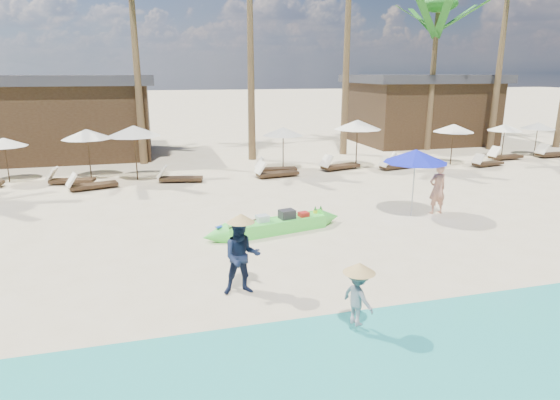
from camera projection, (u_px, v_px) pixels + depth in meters
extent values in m
plane|color=beige|center=(283.00, 265.00, 11.08)|extent=(240.00, 240.00, 0.00)
cube|color=#4AE445|center=(275.00, 226.00, 13.34)|extent=(3.08, 1.26, 0.36)
cube|color=white|center=(275.00, 226.00, 13.34)|extent=(2.63, 1.00, 0.16)
cube|color=#262628|center=(287.00, 215.00, 13.44)|extent=(0.49, 0.42, 0.33)
cube|color=silver|center=(262.00, 220.00, 13.15)|extent=(0.39, 0.35, 0.27)
cube|color=#AD1C17|center=(304.00, 216.00, 13.65)|extent=(0.33, 0.29, 0.21)
cylinder|color=#AD1C17|center=(244.00, 226.00, 12.92)|extent=(0.21, 0.21, 0.09)
cylinder|color=#262628|center=(237.00, 228.00, 12.74)|extent=(0.19, 0.19, 0.08)
sphere|color=tan|center=(227.00, 228.00, 12.64)|extent=(0.17, 0.17, 0.17)
cylinder|color=yellow|center=(315.00, 213.00, 13.97)|extent=(0.13, 0.13, 0.17)
cylinder|color=yellow|center=(321.00, 212.00, 14.05)|extent=(0.13, 0.13, 0.17)
imported|color=tan|center=(438.00, 189.00, 14.98)|extent=(0.61, 0.41, 1.64)
imported|color=#131C35|center=(242.00, 257.00, 9.49)|extent=(0.82, 0.66, 1.60)
imported|color=gray|center=(358.00, 297.00, 8.01)|extent=(0.59, 0.76, 1.03)
cylinder|color=#99999E|center=(413.00, 184.00, 14.68)|extent=(0.05, 0.05, 2.07)
cone|color=#131DBA|center=(416.00, 156.00, 14.44)|extent=(1.98, 1.98, 0.41)
cylinder|color=#362616|center=(7.00, 161.00, 19.28)|extent=(0.05, 0.05, 1.81)
cone|color=white|center=(4.00, 142.00, 19.08)|extent=(1.81, 1.81, 0.36)
cylinder|color=#362616|center=(89.00, 155.00, 19.90)|extent=(0.05, 0.05, 2.07)
cone|color=white|center=(87.00, 134.00, 19.66)|extent=(2.07, 2.07, 0.41)
cube|color=#362616|center=(72.00, 180.00, 19.14)|extent=(1.80, 0.85, 0.12)
cube|color=white|center=(52.00, 174.00, 18.99)|extent=(0.48, 0.62, 0.51)
cube|color=#362616|center=(94.00, 185.00, 18.29)|extent=(1.87, 1.06, 0.13)
cube|color=white|center=(71.00, 180.00, 17.81)|extent=(0.55, 0.66, 0.52)
cylinder|color=#362616|center=(136.00, 154.00, 19.65)|extent=(0.06, 0.06, 2.24)
cone|color=white|center=(134.00, 131.00, 19.40)|extent=(2.24, 2.24, 0.45)
cube|color=#362616|center=(181.00, 179.00, 19.47)|extent=(1.82, 0.90, 0.12)
cube|color=white|center=(162.00, 172.00, 19.35)|extent=(0.50, 0.63, 0.51)
cylinder|color=#362616|center=(283.00, 149.00, 21.79)|extent=(0.05, 0.05, 1.94)
cone|color=white|center=(283.00, 131.00, 21.57)|extent=(1.94, 1.94, 0.39)
cube|color=#362616|center=(278.00, 174.00, 20.42)|extent=(1.89, 0.82, 0.13)
cube|color=white|center=(260.00, 168.00, 20.04)|extent=(0.48, 0.64, 0.53)
cube|color=#362616|center=(277.00, 169.00, 21.32)|extent=(1.86, 0.76, 0.13)
cube|color=white|center=(259.00, 163.00, 21.12)|extent=(0.46, 0.62, 0.53)
cylinder|color=#362616|center=(357.00, 145.00, 22.13)|extent=(0.06, 0.06, 2.23)
cone|color=white|center=(358.00, 125.00, 21.87)|extent=(2.23, 2.23, 0.45)
cube|color=#362616|center=(341.00, 166.00, 21.99)|extent=(1.98, 1.09, 0.13)
cube|color=white|center=(326.00, 161.00, 21.50)|extent=(0.57, 0.70, 0.55)
cube|color=#362616|center=(396.00, 166.00, 22.11)|extent=(1.66, 0.83, 0.11)
cube|color=white|center=(385.00, 162.00, 21.73)|extent=(0.45, 0.58, 0.46)
cylinder|color=#362616|center=(452.00, 145.00, 23.02)|extent=(0.05, 0.05, 1.95)
cone|color=white|center=(454.00, 128.00, 22.80)|extent=(1.95, 1.95, 0.39)
cube|color=#362616|center=(407.00, 164.00, 22.72)|extent=(1.79, 1.07, 0.12)
cube|color=white|center=(392.00, 157.00, 22.69)|extent=(0.54, 0.64, 0.50)
cylinder|color=#362616|center=(503.00, 142.00, 24.76)|extent=(0.04, 0.04, 1.76)
cone|color=white|center=(505.00, 127.00, 24.56)|extent=(1.76, 1.76, 0.35)
cube|color=#362616|center=(488.00, 163.00, 22.80)|extent=(1.69, 0.82, 0.11)
cube|color=white|center=(478.00, 159.00, 22.43)|extent=(0.45, 0.58, 0.47)
cube|color=#362616|center=(506.00, 157.00, 24.51)|extent=(1.84, 0.70, 0.13)
cube|color=white|center=(494.00, 152.00, 24.18)|extent=(0.44, 0.61, 0.53)
cylinder|color=#362616|center=(536.00, 140.00, 25.55)|extent=(0.04, 0.04, 1.77)
cone|color=white|center=(538.00, 126.00, 25.35)|extent=(1.77, 1.77, 0.35)
cube|color=#362616|center=(554.00, 154.00, 25.24)|extent=(1.91, 0.66, 0.13)
cube|color=white|center=(542.00, 149.00, 24.92)|extent=(0.44, 0.62, 0.55)
cone|color=brown|center=(136.00, 59.00, 22.23)|extent=(0.40, 0.40, 10.08)
cone|color=brown|center=(250.00, 47.00, 23.20)|extent=(0.40, 0.40, 11.26)
cone|color=brown|center=(347.00, 30.00, 24.61)|extent=(0.40, 0.40, 13.16)
cone|color=brown|center=(432.00, 80.00, 26.75)|extent=(0.40, 0.40, 8.07)
ellipsoid|color=#1C6318|center=(439.00, 4.00, 25.69)|extent=(2.08, 2.08, 0.88)
cone|color=brown|center=(501.00, 56.00, 26.56)|extent=(0.40, 0.40, 10.64)
cube|color=#362616|center=(52.00, 122.00, 24.91)|extent=(10.00, 6.00, 3.80)
cube|color=#2D2D33|center=(47.00, 80.00, 24.34)|extent=(10.80, 6.60, 0.50)
cube|color=#362616|center=(420.00, 113.00, 30.38)|extent=(8.00, 6.00, 3.80)
cube|color=#2D2D33|center=(422.00, 79.00, 29.81)|extent=(8.80, 6.60, 0.50)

